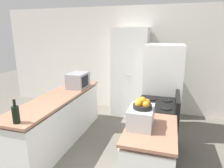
{
  "coord_description": "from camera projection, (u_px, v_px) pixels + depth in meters",
  "views": [
    {
      "loc": [
        1.04,
        -1.63,
        2.0
      ],
      "look_at": [
        0.0,
        1.81,
        1.05
      ],
      "focal_mm": 32.0,
      "sensor_mm": 36.0,
      "label": 1
    }
  ],
  "objects": [
    {
      "name": "wall_back",
      "position": [
        129.0,
        60.0,
        5.06
      ],
      "size": [
        7.0,
        0.06,
        2.6
      ],
      "color": "silver",
      "rests_on": "ground_plane"
    },
    {
      "name": "microwave",
      "position": [
        78.0,
        80.0,
        4.06
      ],
      "size": [
        0.35,
        0.47,
        0.3
      ],
      "color": "#939399",
      "rests_on": "counter_left"
    },
    {
      "name": "refrigerator",
      "position": [
        163.0,
        90.0,
        3.92
      ],
      "size": [
        0.72,
        0.76,
        1.77
      ],
      "color": "white",
      "rests_on": "ground_plane"
    },
    {
      "name": "counter_left",
      "position": [
        59.0,
        120.0,
        3.66
      ],
      "size": [
        0.6,
        2.43,
        0.89
      ],
      "color": "silver",
      "rests_on": "ground_plane"
    },
    {
      "name": "counter_right",
      "position": [
        149.0,
        161.0,
        2.49
      ],
      "size": [
        0.6,
        0.94,
        0.89
      ],
      "color": "silver",
      "rests_on": "ground_plane"
    },
    {
      "name": "wine_bottle",
      "position": [
        16.0,
        114.0,
        2.48
      ],
      "size": [
        0.09,
        0.09,
        0.31
      ],
      "color": "black",
      "rests_on": "counter_left"
    },
    {
      "name": "toaster_oven",
      "position": [
        141.0,
        117.0,
        2.4
      ],
      "size": [
        0.3,
        0.41,
        0.24
      ],
      "color": "#B2B2B7",
      "rests_on": "counter_right"
    },
    {
      "name": "pantry_cabinet",
      "position": [
        130.0,
        73.0,
        4.79
      ],
      "size": [
        0.83,
        0.59,
        2.09
      ],
      "color": "silver",
      "rests_on": "ground_plane"
    },
    {
      "name": "fruit_bowl",
      "position": [
        143.0,
        104.0,
        2.33
      ],
      "size": [
        0.22,
        0.22,
        0.14
      ],
      "color": "black",
      "rests_on": "toaster_oven"
    },
    {
      "name": "stove",
      "position": [
        157.0,
        128.0,
        3.29
      ],
      "size": [
        0.66,
        0.77,
        1.05
      ],
      "color": "black",
      "rests_on": "ground_plane"
    }
  ]
}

